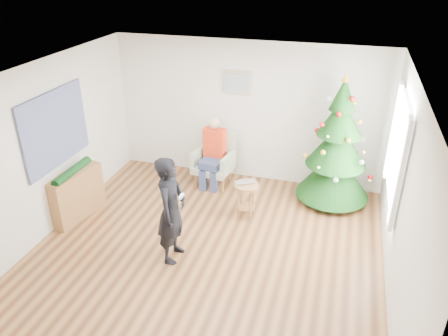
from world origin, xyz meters
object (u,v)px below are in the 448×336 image
(standing_man, at_px, (171,210))
(armchair, at_px, (214,166))
(console, at_px, (76,195))
(stool, at_px, (246,200))
(christmas_tree, at_px, (337,147))

(standing_man, bearing_deg, armchair, 1.98)
(console, bearing_deg, stool, 26.20)
(armchair, distance_m, standing_man, 2.34)
(armchair, relative_size, standing_man, 0.62)
(armchair, bearing_deg, christmas_tree, 7.52)
(armchair, relative_size, console, 0.97)
(christmas_tree, height_order, console, christmas_tree)
(christmas_tree, bearing_deg, stool, -144.63)
(christmas_tree, relative_size, console, 2.27)
(stool, relative_size, console, 0.60)
(stool, bearing_deg, standing_man, -119.24)
(stool, height_order, armchair, armchair)
(stool, distance_m, armchair, 1.29)
(standing_man, bearing_deg, christmas_tree, -43.03)
(christmas_tree, bearing_deg, standing_man, -132.39)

